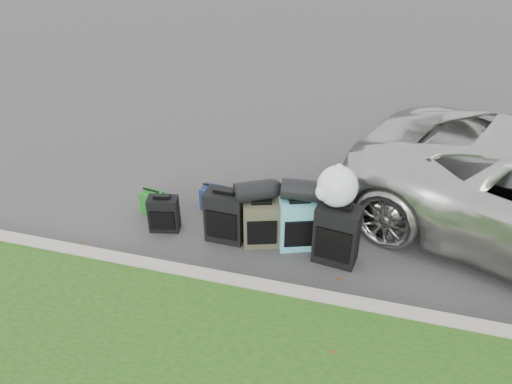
% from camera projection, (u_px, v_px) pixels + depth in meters
% --- Properties ---
extents(ground, '(120.00, 120.00, 0.00)m').
position_uv_depth(ground, '(259.00, 237.00, 6.46)').
color(ground, '#383535').
rests_on(ground, ground).
extents(curb, '(120.00, 0.18, 0.15)m').
position_uv_depth(curb, '(237.00, 284.00, 5.61)').
color(curb, '#9E937F').
rests_on(curb, ground).
extents(suitcase_small_black, '(0.42, 0.29, 0.48)m').
position_uv_depth(suitcase_small_black, '(164.00, 214.00, 6.48)').
color(suitcase_small_black, black).
rests_on(suitcase_small_black, ground).
extents(suitcase_large_black_left, '(0.49, 0.30, 0.69)m').
position_uv_depth(suitcase_large_black_left, '(225.00, 216.00, 6.26)').
color(suitcase_large_black_left, black).
rests_on(suitcase_large_black_left, ground).
extents(suitcase_olive, '(0.51, 0.40, 0.61)m').
position_uv_depth(suitcase_olive, '(261.00, 223.00, 6.19)').
color(suitcase_olive, '#383726').
rests_on(suitcase_olive, ground).
extents(suitcase_teal, '(0.53, 0.42, 0.67)m').
position_uv_depth(suitcase_teal, '(298.00, 224.00, 6.13)').
color(suitcase_teal, teal).
rests_on(suitcase_teal, ground).
extents(suitcase_large_black_right, '(0.55, 0.37, 0.76)m').
position_uv_depth(suitcase_large_black_right, '(337.00, 235.00, 5.88)').
color(suitcase_large_black_right, black).
rests_on(suitcase_large_black_right, ground).
extents(tote_green, '(0.30, 0.26, 0.31)m').
position_uv_depth(tote_green, '(152.00, 202.00, 6.87)').
color(tote_green, '#186F1B').
rests_on(tote_green, ground).
extents(tote_navy, '(0.32, 0.26, 0.32)m').
position_uv_depth(tote_navy, '(213.00, 198.00, 6.94)').
color(tote_navy, '#16264D').
rests_on(tote_navy, ground).
extents(duffel_left, '(0.54, 0.45, 0.25)m').
position_uv_depth(duffel_left, '(254.00, 191.00, 6.02)').
color(duffel_left, black).
rests_on(duffel_left, suitcase_olive).
extents(duffel_right, '(0.49, 0.30, 0.26)m').
position_uv_depth(duffel_right, '(301.00, 190.00, 5.92)').
color(duffel_right, black).
rests_on(duffel_right, suitcase_teal).
extents(trash_bag, '(0.47, 0.47, 0.47)m').
position_uv_depth(trash_bag, '(337.00, 186.00, 5.62)').
color(trash_bag, white).
rests_on(trash_bag, suitcase_large_black_right).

